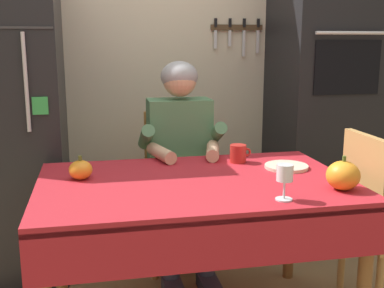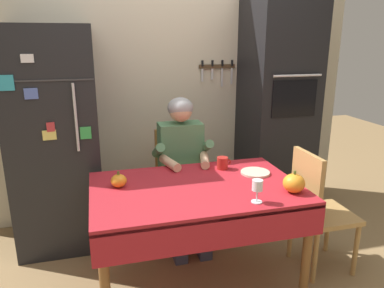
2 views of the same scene
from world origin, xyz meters
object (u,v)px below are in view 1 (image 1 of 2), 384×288
at_px(refrigerator, 3,121).
at_px(wine_glass, 285,175).
at_px(dining_table, 196,199).
at_px(chair_behind_person, 176,181).
at_px(wall_oven, 322,88).
at_px(serving_tray, 286,167).
at_px(coffee_mug, 238,154).
at_px(seated_person, 182,152).
at_px(pumpkin_large, 81,170).
at_px(chair_right_side, 380,219).
at_px(pumpkin_medium, 343,175).

relative_size(refrigerator, wine_glass, 12.42).
relative_size(dining_table, chair_behind_person, 1.51).
xyz_separation_m(wall_oven, serving_tray, (-0.56, -0.79, -0.30)).
relative_size(coffee_mug, serving_tray, 0.52).
xyz_separation_m(refrigerator, seated_person, (0.99, -0.28, -0.16)).
height_order(refrigerator, serving_tray, refrigerator).
bearing_deg(seated_person, wall_oven, 17.60).
relative_size(wine_glass, pumpkin_large, 1.32).
bearing_deg(chair_behind_person, chair_right_side, -44.67).
xyz_separation_m(chair_behind_person, pumpkin_large, (-0.55, -0.65, 0.27)).
distance_m(seated_person, coffee_mug, 0.39).
bearing_deg(pumpkin_medium, wine_glass, -165.03).
xyz_separation_m(pumpkin_large, serving_tray, (0.99, -0.01, -0.04)).
bearing_deg(chair_behind_person, pumpkin_large, -130.19).
height_order(wall_oven, dining_table, wall_oven).
bearing_deg(refrigerator, coffee_mug, -25.36).
distance_m(coffee_mug, pumpkin_large, 0.81).
distance_m(pumpkin_large, pumpkin_medium, 1.15).
relative_size(wall_oven, pumpkin_large, 19.17).
bearing_deg(coffee_mug, pumpkin_large, -168.95).
xyz_separation_m(coffee_mug, wine_glass, (0.00, -0.62, 0.06)).
bearing_deg(seated_person, serving_tray, -46.61).
xyz_separation_m(refrigerator, chair_right_side, (1.85, -0.94, -0.39)).
xyz_separation_m(seated_person, pumpkin_medium, (0.54, -0.84, 0.06)).
bearing_deg(pumpkin_large, dining_table, -15.77).
bearing_deg(seated_person, chair_behind_person, 90.00).
height_order(refrigerator, coffee_mug, refrigerator).
distance_m(coffee_mug, serving_tray, 0.26).
bearing_deg(dining_table, pumpkin_large, 164.23).
height_order(refrigerator, chair_behind_person, refrigerator).
xyz_separation_m(chair_behind_person, pumpkin_medium, (0.54, -1.03, 0.29)).
distance_m(wine_glass, serving_tray, 0.51).
relative_size(chair_right_side, coffee_mug, 8.30).
relative_size(chair_right_side, wine_glass, 6.41).
distance_m(pumpkin_medium, serving_tray, 0.39).
bearing_deg(dining_table, wine_glass, -47.99).
bearing_deg(chair_behind_person, wine_glass, -77.69).
distance_m(dining_table, pumpkin_large, 0.54).
distance_m(dining_table, coffee_mug, 0.43).
height_order(refrigerator, wine_glass, refrigerator).
xyz_separation_m(pumpkin_large, pumpkin_medium, (1.09, -0.38, 0.02)).
bearing_deg(wall_oven, chair_behind_person, -172.63).
relative_size(pumpkin_large, pumpkin_medium, 0.75).
height_order(dining_table, chair_behind_person, chair_behind_person).
bearing_deg(chair_right_side, dining_table, 176.59).
bearing_deg(coffee_mug, chair_behind_person, 116.04).
xyz_separation_m(wall_oven, pumpkin_medium, (-0.47, -1.16, -0.25)).
height_order(dining_table, seated_person, seated_person).
height_order(wine_glass, serving_tray, wine_glass).
distance_m(seated_person, wine_glass, 0.96).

